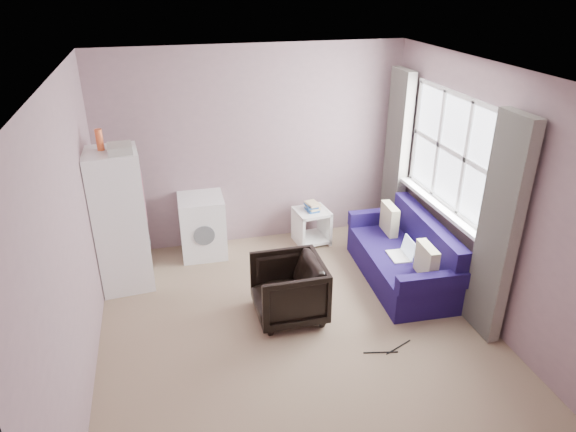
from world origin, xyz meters
name	(u,v)px	position (x,y,z in m)	size (l,w,h in m)	color
room	(301,219)	(0.02, 0.01, 1.25)	(3.84, 4.24, 2.54)	#9B8065
armchair	(288,287)	(-0.02, 0.30, 0.35)	(0.68, 0.64, 0.70)	black
fridge	(120,220)	(-1.64, 1.34, 0.81)	(0.60, 0.59, 1.81)	white
washing_machine	(202,225)	(-0.73, 1.84, 0.40)	(0.55, 0.56, 0.77)	white
side_table	(312,224)	(0.67, 1.79, 0.27)	(0.46, 0.46, 0.57)	white
sofa	(405,258)	(1.45, 0.66, 0.27)	(0.83, 1.70, 0.74)	#1F1256
window_dressing	(439,187)	(1.78, 0.70, 1.11)	(0.17, 2.62, 2.18)	white
floor_cables	(390,350)	(0.77, -0.46, 0.01)	(0.51, 0.14, 0.01)	black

